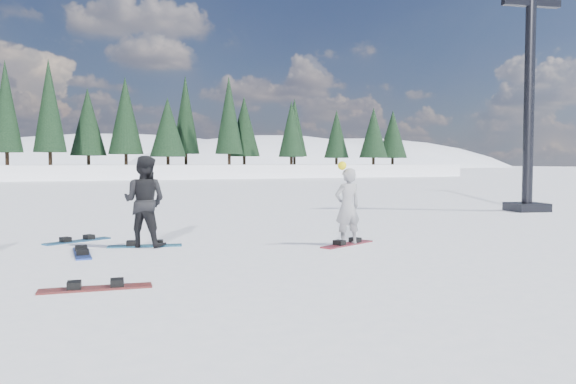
{
  "coord_description": "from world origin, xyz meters",
  "views": [
    {
      "loc": [
        -4.06,
        -10.07,
        1.75
      ],
      "look_at": [
        0.8,
        1.31,
        1.1
      ],
      "focal_mm": 35.0,
      "sensor_mm": 36.0,
      "label": 1
    }
  ],
  "objects_px": {
    "snowboarder_woman": "(347,206)",
    "snowboard_loose_c": "(77,241)",
    "lift_tower": "(529,121)",
    "snowboarder_man": "(144,201)",
    "snowboard_loose_b": "(96,288)",
    "snowboard_loose_a": "(82,253)"
  },
  "relations": [
    {
      "from": "snowboarder_woman",
      "to": "snowboard_loose_c",
      "type": "bearing_deg",
      "value": -30.83
    },
    {
      "from": "lift_tower",
      "to": "snowboarder_woman",
      "type": "height_order",
      "value": "lift_tower"
    },
    {
      "from": "snowboarder_woman",
      "to": "snowboarder_man",
      "type": "height_order",
      "value": "snowboarder_man"
    },
    {
      "from": "snowboarder_woman",
      "to": "snowboard_loose_b",
      "type": "bearing_deg",
      "value": 20.79
    },
    {
      "from": "snowboard_loose_a",
      "to": "snowboard_loose_c",
      "type": "bearing_deg",
      "value": 0.16
    },
    {
      "from": "lift_tower",
      "to": "snowboard_loose_c",
      "type": "distance_m",
      "value": 15.74
    },
    {
      "from": "snowboard_loose_a",
      "to": "snowboard_loose_b",
      "type": "bearing_deg",
      "value": -179.5
    },
    {
      "from": "snowboard_loose_c",
      "to": "snowboard_loose_a",
      "type": "xyz_separation_m",
      "value": [
        -0.0,
        -1.82,
        0.0
      ]
    },
    {
      "from": "snowboard_loose_c",
      "to": "snowboard_loose_a",
      "type": "distance_m",
      "value": 1.82
    },
    {
      "from": "snowboarder_woman",
      "to": "snowboarder_man",
      "type": "xyz_separation_m",
      "value": [
        -3.99,
        1.45,
        0.12
      ]
    },
    {
      "from": "snowboarder_woman",
      "to": "snowboarder_man",
      "type": "bearing_deg",
      "value": -22.94
    },
    {
      "from": "lift_tower",
      "to": "snowboarder_woman",
      "type": "relative_size",
      "value": 4.5
    },
    {
      "from": "snowboard_loose_b",
      "to": "snowboarder_man",
      "type": "bearing_deg",
      "value": 77.4
    },
    {
      "from": "snowboard_loose_a",
      "to": "snowboarder_man",
      "type": "bearing_deg",
      "value": -68.42
    },
    {
      "from": "snowboarder_man",
      "to": "snowboard_loose_b",
      "type": "distance_m",
      "value": 4.07
    },
    {
      "from": "lift_tower",
      "to": "snowboard_loose_b",
      "type": "height_order",
      "value": "lift_tower"
    },
    {
      "from": "snowboarder_man",
      "to": "snowboard_loose_a",
      "type": "relative_size",
      "value": 1.26
    },
    {
      "from": "lift_tower",
      "to": "snowboarder_man",
      "type": "relative_size",
      "value": 4.23
    },
    {
      "from": "lift_tower",
      "to": "snowboard_loose_a",
      "type": "distance_m",
      "value": 16.08
    },
    {
      "from": "snowboard_loose_b",
      "to": "snowboard_loose_a",
      "type": "relative_size",
      "value": 1.0
    },
    {
      "from": "snowboarder_woman",
      "to": "snowboard_loose_b",
      "type": "distance_m",
      "value": 5.79
    },
    {
      "from": "snowboard_loose_c",
      "to": "snowboarder_woman",
      "type": "bearing_deg",
      "value": -54.78
    }
  ]
}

